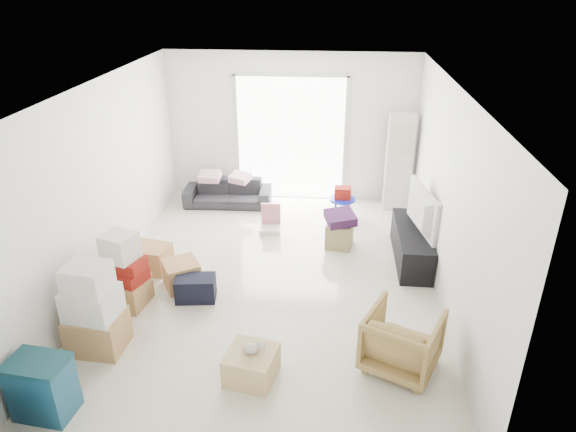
# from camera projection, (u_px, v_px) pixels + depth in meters

# --- Properties ---
(room_shell) EXTENTS (4.98, 6.48, 3.18)m
(room_shell) POSITION_uv_depth(u_px,v_px,m) (271.00, 191.00, 6.64)
(room_shell) COLOR beige
(room_shell) RESTS_ON ground
(sliding_door) EXTENTS (2.10, 0.04, 2.33)m
(sliding_door) POSITION_uv_depth(u_px,v_px,m) (291.00, 134.00, 9.36)
(sliding_door) COLOR white
(sliding_door) RESTS_ON room_shell
(ac_tower) EXTENTS (0.45, 0.30, 1.75)m
(ac_tower) POSITION_uv_depth(u_px,v_px,m) (399.00, 162.00, 9.06)
(ac_tower) COLOR silver
(ac_tower) RESTS_ON room_shell
(tv_console) EXTENTS (0.45, 1.51, 0.50)m
(tv_console) POSITION_uv_depth(u_px,v_px,m) (411.00, 245.00, 7.62)
(tv_console) COLOR black
(tv_console) RESTS_ON room_shell
(television) EXTENTS (0.85, 1.22, 0.15)m
(television) POSITION_uv_depth(u_px,v_px,m) (414.00, 225.00, 7.48)
(television) COLOR black
(television) RESTS_ON tv_console
(sofa) EXTENTS (1.60, 0.52, 0.62)m
(sofa) POSITION_uv_depth(u_px,v_px,m) (228.00, 189.00, 9.43)
(sofa) COLOR #2B2B31
(sofa) RESTS_ON room_shell
(pillow_left) EXTENTS (0.41, 0.32, 0.13)m
(pillow_left) POSITION_uv_depth(u_px,v_px,m) (209.00, 170.00, 9.28)
(pillow_left) COLOR #E4A6B3
(pillow_left) RESTS_ON sofa
(pillow_right) EXTENTS (0.40, 0.36, 0.11)m
(pillow_right) POSITION_uv_depth(u_px,v_px,m) (240.00, 171.00, 9.23)
(pillow_right) COLOR #E4A6B3
(pillow_right) RESTS_ON sofa
(armchair) EXTENTS (0.96, 0.94, 0.76)m
(armchair) POSITION_uv_depth(u_px,v_px,m) (403.00, 338.00, 5.49)
(armchair) COLOR #A37E48
(armchair) RESTS_ON room_shell
(storage_bins) EXTENTS (0.60, 0.45, 0.64)m
(storage_bins) POSITION_uv_depth(u_px,v_px,m) (42.00, 387.00, 4.91)
(storage_bins) COLOR navy
(storage_bins) RESTS_ON room_shell
(box_stack_a) EXTENTS (0.62, 0.52, 1.10)m
(box_stack_a) POSITION_uv_depth(u_px,v_px,m) (94.00, 312.00, 5.72)
(box_stack_a) COLOR #AD854E
(box_stack_a) RESTS_ON room_shell
(box_stack_b) EXTENTS (0.64, 0.57, 1.02)m
(box_stack_b) POSITION_uv_depth(u_px,v_px,m) (124.00, 274.00, 6.52)
(box_stack_b) COLOR #AD854E
(box_stack_b) RESTS_ON room_shell
(box_stack_c) EXTENTS (0.58, 0.51, 0.38)m
(box_stack_c) POSITION_uv_depth(u_px,v_px,m) (151.00, 258.00, 7.39)
(box_stack_c) COLOR #AD854E
(box_stack_c) RESTS_ON room_shell
(loose_box) EXTENTS (0.61, 0.61, 0.37)m
(loose_box) POSITION_uv_depth(u_px,v_px,m) (181.00, 274.00, 7.00)
(loose_box) COLOR #AD854E
(loose_box) RESTS_ON room_shell
(duffel_bag) EXTENTS (0.55, 0.37, 0.33)m
(duffel_bag) POSITION_uv_depth(u_px,v_px,m) (196.00, 288.00, 6.73)
(duffel_bag) COLOR black
(duffel_bag) RESTS_ON room_shell
(ottoman) EXTENTS (0.45, 0.45, 0.39)m
(ottoman) POSITION_uv_depth(u_px,v_px,m) (339.00, 235.00, 8.03)
(ottoman) COLOR #9E975C
(ottoman) RESTS_ON room_shell
(blanket) EXTENTS (0.53, 0.53, 0.14)m
(blanket) POSITION_uv_depth(u_px,v_px,m) (340.00, 220.00, 7.92)
(blanket) COLOR #3C1A43
(blanket) RESTS_ON ottoman
(kids_table) EXTENTS (0.45, 0.45, 0.58)m
(kids_table) POSITION_uv_depth(u_px,v_px,m) (342.00, 197.00, 8.85)
(kids_table) COLOR #111FCC
(kids_table) RESTS_ON room_shell
(toy_walker) EXTENTS (0.36, 0.32, 0.46)m
(toy_walker) POSITION_uv_depth(u_px,v_px,m) (270.00, 224.00, 8.54)
(toy_walker) COLOR silver
(toy_walker) RESTS_ON room_shell
(wood_crate) EXTENTS (0.59, 0.59, 0.33)m
(wood_crate) POSITION_uv_depth(u_px,v_px,m) (251.00, 365.00, 5.42)
(wood_crate) COLOR tan
(wood_crate) RESTS_ON room_shell
(plush_bunny) EXTENTS (0.25, 0.14, 0.13)m
(plush_bunny) POSITION_uv_depth(u_px,v_px,m) (254.00, 348.00, 5.33)
(plush_bunny) COLOR #B2ADA8
(plush_bunny) RESTS_ON wood_crate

